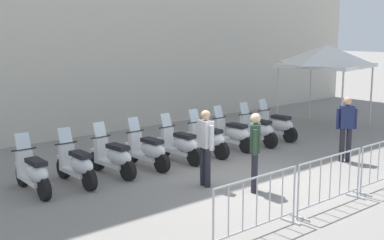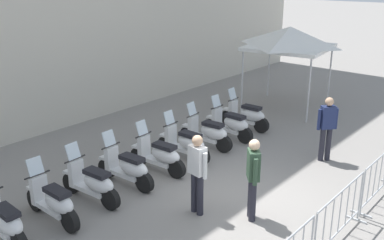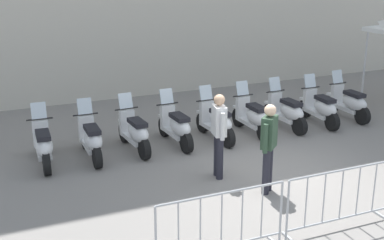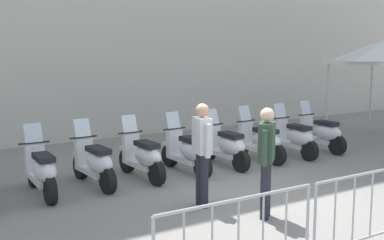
{
  "view_description": "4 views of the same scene",
  "coord_description": "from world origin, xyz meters",
  "px_view_note": "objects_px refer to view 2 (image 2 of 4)",
  "views": [
    {
      "loc": [
        -9.62,
        -6.65,
        3.58
      ],
      "look_at": [
        0.68,
        2.15,
        1.1
      ],
      "focal_mm": 48.76,
      "sensor_mm": 36.0,
      "label": 1
    },
    {
      "loc": [
        -7.99,
        -3.85,
        4.92
      ],
      "look_at": [
        1.25,
        1.88,
        1.18
      ],
      "focal_mm": 42.38,
      "sensor_mm": 36.0,
      "label": 2
    },
    {
      "loc": [
        -6.43,
        -7.58,
        4.37
      ],
      "look_at": [
        -0.64,
        1.8,
        0.81
      ],
      "focal_mm": 49.15,
      "sensor_mm": 36.0,
      "label": 3
    },
    {
      "loc": [
        -6.07,
        -5.49,
        2.65
      ],
      "look_at": [
        0.38,
        2.17,
        1.14
      ],
      "focal_mm": 45.88,
      "sensor_mm": 36.0,
      "label": 4
    }
  ],
  "objects_px": {
    "motorcycle_3": "(127,168)",
    "officer_by_barriers": "(253,175)",
    "barrier_segment_2": "(380,177)",
    "officer_mid_plaza": "(197,170)",
    "barrier_segment_1": "(339,216)",
    "motorcycle_7": "(230,124)",
    "canopy_tent": "(290,38)",
    "motorcycle_0": "(4,222)",
    "motorcycle_8": "(247,115)",
    "motorcycle_6": "(208,133)",
    "officer_near_row_end": "(327,125)",
    "motorcycle_5": "(185,143)",
    "motorcycle_2": "(92,183)",
    "motorcycle_4": "(159,155)",
    "motorcycle_1": "(53,202)"
  },
  "relations": [
    {
      "from": "motorcycle_8",
      "to": "canopy_tent",
      "type": "distance_m",
      "value": 3.49
    },
    {
      "from": "officer_by_barriers",
      "to": "officer_near_row_end",
      "type": "bearing_deg",
      "value": -6.3
    },
    {
      "from": "motorcycle_5",
      "to": "motorcycle_8",
      "type": "distance_m",
      "value": 3.03
    },
    {
      "from": "motorcycle_7",
      "to": "canopy_tent",
      "type": "bearing_deg",
      "value": -4.06
    },
    {
      "from": "motorcycle_6",
      "to": "motorcycle_7",
      "type": "height_order",
      "value": "same"
    },
    {
      "from": "motorcycle_3",
      "to": "canopy_tent",
      "type": "xyz_separation_m",
      "value": [
        7.8,
        -0.92,
        2.06
      ]
    },
    {
      "from": "motorcycle_6",
      "to": "canopy_tent",
      "type": "distance_m",
      "value": 5.25
    },
    {
      "from": "motorcycle_2",
      "to": "officer_by_barriers",
      "type": "bearing_deg",
      "value": -69.77
    },
    {
      "from": "motorcycle_5",
      "to": "barrier_segment_1",
      "type": "height_order",
      "value": "motorcycle_5"
    },
    {
      "from": "motorcycle_5",
      "to": "officer_by_barriers",
      "type": "distance_m",
      "value": 3.32
    },
    {
      "from": "barrier_segment_1",
      "to": "officer_mid_plaza",
      "type": "distance_m",
      "value": 2.84
    },
    {
      "from": "barrier_segment_1",
      "to": "officer_by_barriers",
      "type": "distance_m",
      "value": 1.77
    },
    {
      "from": "barrier_segment_2",
      "to": "officer_mid_plaza",
      "type": "xyz_separation_m",
      "value": [
        -2.64,
        3.08,
        0.46
      ]
    },
    {
      "from": "motorcycle_1",
      "to": "officer_mid_plaza",
      "type": "relative_size",
      "value": 0.99
    },
    {
      "from": "motorcycle_8",
      "to": "motorcycle_6",
      "type": "bearing_deg",
      "value": 172.73
    },
    {
      "from": "motorcycle_6",
      "to": "canopy_tent",
      "type": "relative_size",
      "value": 0.59
    },
    {
      "from": "officer_mid_plaza",
      "to": "canopy_tent",
      "type": "height_order",
      "value": "canopy_tent"
    },
    {
      "from": "barrier_segment_2",
      "to": "canopy_tent",
      "type": "height_order",
      "value": "canopy_tent"
    },
    {
      "from": "motorcycle_2",
      "to": "motorcycle_8",
      "type": "bearing_deg",
      "value": -8.0
    },
    {
      "from": "motorcycle_7",
      "to": "officer_by_barriers",
      "type": "relative_size",
      "value": 0.99
    },
    {
      "from": "barrier_segment_2",
      "to": "canopy_tent",
      "type": "bearing_deg",
      "value": 37.98
    },
    {
      "from": "barrier_segment_1",
      "to": "motorcycle_6",
      "type": "bearing_deg",
      "value": 58.25
    },
    {
      "from": "motorcycle_0",
      "to": "barrier_segment_2",
      "type": "bearing_deg",
      "value": -45.42
    },
    {
      "from": "motorcycle_3",
      "to": "officer_by_barriers",
      "type": "height_order",
      "value": "officer_by_barriers"
    },
    {
      "from": "barrier_segment_2",
      "to": "officer_mid_plaza",
      "type": "relative_size",
      "value": 1.18
    },
    {
      "from": "motorcycle_6",
      "to": "officer_near_row_end",
      "type": "relative_size",
      "value": 1.0
    },
    {
      "from": "motorcycle_5",
      "to": "motorcycle_7",
      "type": "height_order",
      "value": "same"
    },
    {
      "from": "motorcycle_7",
      "to": "canopy_tent",
      "type": "xyz_separation_m",
      "value": [
        3.82,
        -0.27,
        2.06
      ]
    },
    {
      "from": "motorcycle_2",
      "to": "officer_near_row_end",
      "type": "height_order",
      "value": "officer_near_row_end"
    },
    {
      "from": "motorcycle_4",
      "to": "barrier_segment_1",
      "type": "relative_size",
      "value": 0.84
    },
    {
      "from": "motorcycle_0",
      "to": "motorcycle_6",
      "type": "xyz_separation_m",
      "value": [
        6.0,
        -0.87,
        0.0
      ]
    },
    {
      "from": "motorcycle_1",
      "to": "motorcycle_8",
      "type": "xyz_separation_m",
      "value": [
        7.0,
        -0.92,
        0.0
      ]
    },
    {
      "from": "barrier_segment_1",
      "to": "officer_mid_plaza",
      "type": "relative_size",
      "value": 1.18
    },
    {
      "from": "barrier_segment_1",
      "to": "officer_by_barriers",
      "type": "relative_size",
      "value": 1.18
    },
    {
      "from": "motorcycle_0",
      "to": "motorcycle_3",
      "type": "height_order",
      "value": "same"
    },
    {
      "from": "officer_mid_plaza",
      "to": "officer_by_barriers",
      "type": "relative_size",
      "value": 1.0
    },
    {
      "from": "motorcycle_5",
      "to": "barrier_segment_2",
      "type": "height_order",
      "value": "motorcycle_5"
    },
    {
      "from": "motorcycle_0",
      "to": "motorcycle_3",
      "type": "distance_m",
      "value": 3.03
    },
    {
      "from": "motorcycle_8",
      "to": "officer_by_barriers",
      "type": "bearing_deg",
      "value": -153.62
    },
    {
      "from": "canopy_tent",
      "to": "barrier_segment_2",
      "type": "bearing_deg",
      "value": -142.02
    },
    {
      "from": "motorcycle_7",
      "to": "barrier_segment_2",
      "type": "xyz_separation_m",
      "value": [
        -1.54,
        -4.45,
        0.07
      ]
    },
    {
      "from": "motorcycle_0",
      "to": "motorcycle_5",
      "type": "height_order",
      "value": "same"
    },
    {
      "from": "motorcycle_1",
      "to": "canopy_tent",
      "type": "bearing_deg",
      "value": -6.63
    },
    {
      "from": "motorcycle_3",
      "to": "motorcycle_7",
      "type": "distance_m",
      "value": 4.03
    },
    {
      "from": "barrier_segment_1",
      "to": "barrier_segment_2",
      "type": "bearing_deg",
      "value": -8.42
    },
    {
      "from": "barrier_segment_2",
      "to": "officer_by_barriers",
      "type": "relative_size",
      "value": 1.18
    },
    {
      "from": "motorcycle_6",
      "to": "barrier_segment_1",
      "type": "xyz_separation_m",
      "value": [
        -2.69,
        -4.34,
        0.07
      ]
    },
    {
      "from": "officer_mid_plaza",
      "to": "officer_near_row_end",
      "type": "bearing_deg",
      "value": -19.72
    },
    {
      "from": "motorcycle_4",
      "to": "officer_mid_plaza",
      "type": "xyz_separation_m",
      "value": [
        -1.19,
        -1.81,
        0.53
      ]
    },
    {
      "from": "officer_mid_plaza",
      "to": "barrier_segment_1",
      "type": "bearing_deg",
      "value": -79.61
    }
  ]
}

